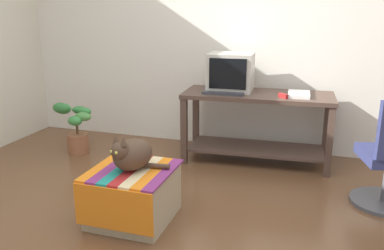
# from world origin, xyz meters

# --- Properties ---
(ground_plane) EXTENTS (14.00, 14.00, 0.00)m
(ground_plane) POSITION_xyz_m (0.00, 0.00, 0.00)
(ground_plane) COLOR brown
(back_wall) EXTENTS (8.00, 0.10, 2.60)m
(back_wall) POSITION_xyz_m (0.00, 2.05, 1.30)
(back_wall) COLOR silver
(back_wall) RESTS_ON ground_plane
(desk) EXTENTS (1.50, 0.67, 0.71)m
(desk) POSITION_xyz_m (0.46, 1.60, 0.48)
(desk) COLOR #4C382D
(desk) RESTS_ON ground_plane
(tv_monitor) EXTENTS (0.46, 0.41, 0.38)m
(tv_monitor) POSITION_xyz_m (0.17, 1.65, 0.90)
(tv_monitor) COLOR #BCB7A8
(tv_monitor) RESTS_ON desk
(keyboard) EXTENTS (0.40, 0.16, 0.02)m
(keyboard) POSITION_xyz_m (0.15, 1.45, 0.72)
(keyboard) COLOR #333338
(keyboard) RESTS_ON desk
(book) EXTENTS (0.22, 0.31, 0.04)m
(book) POSITION_xyz_m (0.86, 1.58, 0.73)
(book) COLOR white
(book) RESTS_ON desk
(ottoman_with_blanket) EXTENTS (0.58, 0.62, 0.40)m
(ottoman_with_blanket) POSITION_xyz_m (-0.20, 0.11, 0.20)
(ottoman_with_blanket) COLOR tan
(ottoman_with_blanket) RESTS_ON ground_plane
(cat) EXTENTS (0.42, 0.38, 0.28)m
(cat) POSITION_xyz_m (-0.20, 0.11, 0.52)
(cat) COLOR #473323
(cat) RESTS_ON ottoman_with_blanket
(potted_plant) EXTENTS (0.44, 0.36, 0.58)m
(potted_plant) POSITION_xyz_m (-1.42, 1.24, 0.29)
(potted_plant) COLOR brown
(potted_plant) RESTS_ON ground_plane
(stapler) EXTENTS (0.10, 0.10, 0.04)m
(stapler) POSITION_xyz_m (0.72, 1.46, 0.73)
(stapler) COLOR #A31E1E
(stapler) RESTS_ON desk
(pen) EXTENTS (0.06, 0.13, 0.01)m
(pen) POSITION_xyz_m (0.91, 1.64, 0.71)
(pen) COLOR black
(pen) RESTS_ON desk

